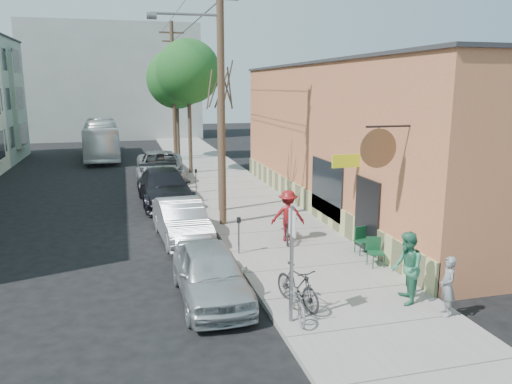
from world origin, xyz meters
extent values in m
plane|color=black|center=(0.00, 0.00, 0.00)|extent=(120.00, 120.00, 0.00)
cube|color=gray|center=(4.25, 11.00, 0.07)|extent=(4.50, 58.00, 0.15)
cube|color=#B96A44|center=(9.00, 5.00, 3.25)|extent=(5.00, 20.00, 6.50)
cube|color=#2B2B2D|center=(9.00, 5.00, 6.55)|extent=(5.20, 20.20, 0.12)
cube|color=tan|center=(6.48, 5.00, 0.55)|extent=(0.10, 20.00, 1.10)
cube|color=black|center=(6.47, -1.00, 1.30)|extent=(0.10, 1.60, 2.60)
cube|color=black|center=(6.47, 2.50, 1.60)|extent=(0.08, 3.00, 2.20)
cylinder|color=brown|center=(5.55, -3.20, 3.90)|extent=(1.10, 0.06, 1.10)
cube|color=#C4D719|center=(6.00, -0.20, 3.10)|extent=(1.00, 0.08, 0.45)
cube|color=#8EA087|center=(-9.25, 26.00, 4.50)|extent=(1.10, 3.20, 7.00)
cube|color=#A7A7A2|center=(-2.00, 42.00, 6.00)|extent=(18.00, 8.00, 12.00)
cube|color=slate|center=(2.35, -5.29, 1.55)|extent=(0.07, 0.07, 2.80)
cube|color=silver|center=(2.35, -5.29, 2.55)|extent=(0.02, 0.45, 0.60)
cylinder|color=slate|center=(2.25, -0.24, 0.70)|extent=(0.06, 0.06, 1.10)
cylinder|color=black|center=(2.25, -0.24, 1.30)|extent=(0.14, 0.14, 0.18)
cylinder|color=slate|center=(2.25, 9.72, 0.70)|extent=(0.06, 0.06, 1.10)
cylinder|color=black|center=(2.25, 9.72, 1.30)|extent=(0.14, 0.14, 0.18)
cylinder|color=#503A28|center=(2.45, 3.52, 5.15)|extent=(0.28, 0.28, 10.00)
cylinder|color=slate|center=(-0.05, 3.52, 8.05)|extent=(0.35, 0.24, 0.24)
cylinder|color=#503A28|center=(2.45, 22.11, 5.15)|extent=(0.28, 0.28, 10.00)
cube|color=#503A28|center=(2.45, 22.11, 9.35)|extent=(1.80, 0.12, 0.12)
cube|color=#503A28|center=(2.45, 22.11, 8.75)|extent=(1.40, 0.10, 0.10)
cylinder|color=#44392C|center=(2.80, 5.74, 2.55)|extent=(0.24, 0.24, 4.80)
cylinder|color=#44392C|center=(2.80, 16.01, 3.12)|extent=(0.24, 0.24, 5.95)
sphere|color=#1F5B22|center=(2.80, 16.01, 6.47)|extent=(3.96, 3.96, 3.96)
cylinder|color=#44392C|center=(2.80, 23.23, 2.96)|extent=(0.24, 0.24, 5.62)
sphere|color=#1F5B22|center=(2.80, 23.23, 6.12)|extent=(4.49, 4.49, 4.49)
imported|color=slate|center=(6.09, -5.93, 0.89)|extent=(0.49, 0.62, 1.48)
imported|color=#317C5A|center=(5.52, -5.04, 1.08)|extent=(0.97, 1.09, 1.86)
imported|color=maroon|center=(4.26, 0.72, 1.07)|extent=(1.31, 0.94, 1.84)
imported|color=black|center=(4.26, 0.72, 0.63)|extent=(1.17, 1.94, 0.96)
imported|color=black|center=(2.78, -4.53, 0.69)|extent=(0.98, 1.85, 1.07)
imported|color=slate|center=(2.57, -5.13, 0.57)|extent=(0.75, 1.67, 0.85)
imported|color=#B5BABD|center=(0.80, -3.25, 0.74)|extent=(1.79, 4.36, 1.48)
imported|color=#B5B7BD|center=(0.65, 2.21, 0.74)|extent=(1.90, 4.62, 1.49)
imported|color=black|center=(0.52, 8.18, 0.83)|extent=(2.57, 5.80, 1.66)
imported|color=gray|center=(0.80, 14.62, 0.86)|extent=(3.07, 6.27, 1.71)
imported|color=white|center=(-3.00, 25.55, 1.48)|extent=(2.88, 10.74, 2.97)
camera|label=1|loc=(-1.22, -15.60, 5.59)|focal=35.00mm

